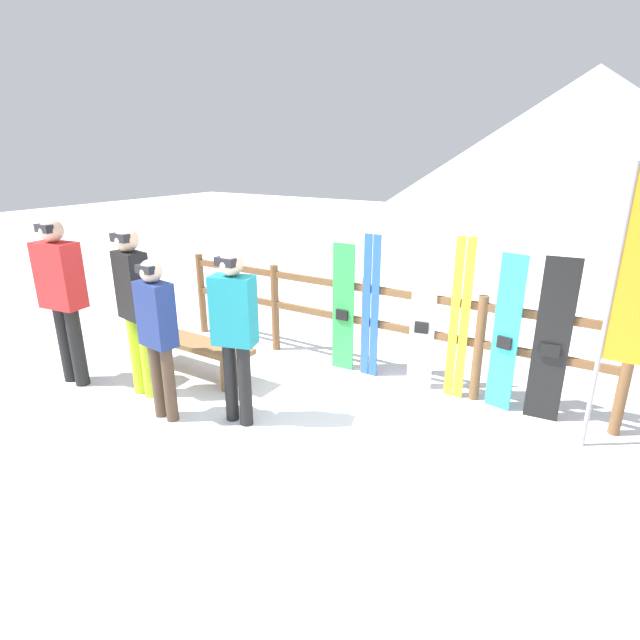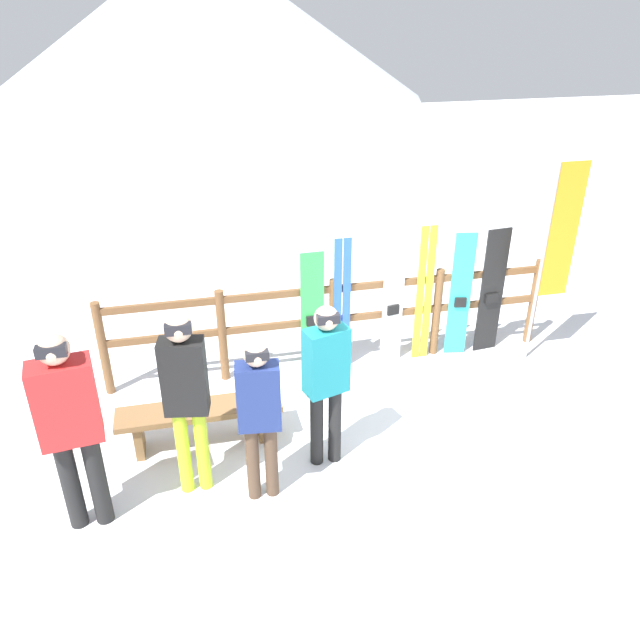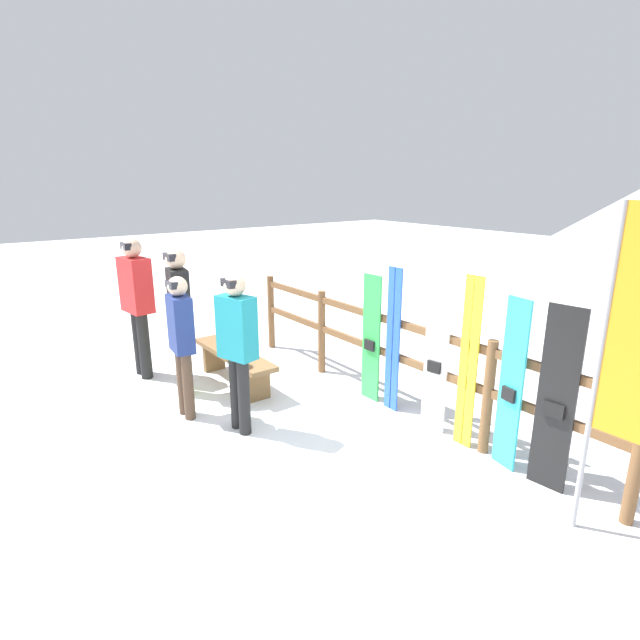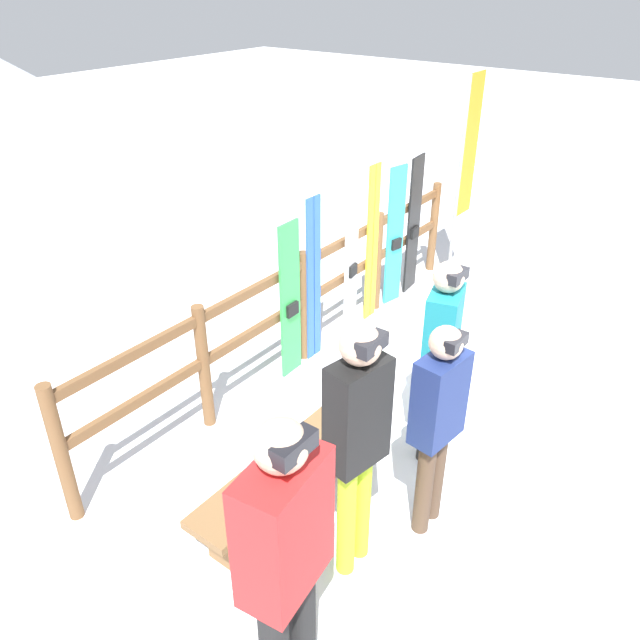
% 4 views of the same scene
% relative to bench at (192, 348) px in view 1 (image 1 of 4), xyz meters
% --- Properties ---
extents(ground_plane, '(40.00, 40.00, 0.00)m').
position_rel_bench_xyz_m(ground_plane, '(1.63, -0.51, -0.33)').
color(ground_plane, white).
extents(mountain_backdrop, '(18.00, 18.00, 6.00)m').
position_rel_bench_xyz_m(mountain_backdrop, '(1.63, 23.14, 2.67)').
color(mountain_backdrop, '#B2BCD1').
rests_on(mountain_backdrop, ground).
extents(fence, '(5.26, 0.10, 1.12)m').
position_rel_bench_xyz_m(fence, '(1.63, 1.14, 0.34)').
color(fence, brown).
rests_on(fence, ground).
extents(bench, '(1.59, 0.36, 0.44)m').
position_rel_bench_xyz_m(bench, '(0.00, 0.00, 0.00)').
color(bench, brown).
rests_on(bench, ground).
extents(person_black, '(0.40, 0.26, 1.77)m').
position_rel_bench_xyz_m(person_black, '(-0.09, -0.62, 0.73)').
color(person_black, '#B7D826').
rests_on(person_black, ground).
extents(person_red, '(0.50, 0.32, 1.82)m').
position_rel_bench_xyz_m(person_red, '(-0.98, -0.83, 0.73)').
color(person_red, black).
rests_on(person_red, ground).
extents(person_teal, '(0.43, 0.31, 1.66)m').
position_rel_bench_xyz_m(person_teal, '(1.14, -0.52, 0.64)').
color(person_teal, black).
rests_on(person_teal, ground).
extents(person_navy, '(0.38, 0.24, 1.57)m').
position_rel_bench_xyz_m(person_navy, '(0.49, -0.84, 0.59)').
color(person_navy, '#4C3828').
rests_on(person_navy, ground).
extents(snowboard_green, '(0.27, 0.06, 1.50)m').
position_rel_bench_xyz_m(snowboard_green, '(1.36, 1.08, 0.41)').
color(snowboard_green, green).
rests_on(snowboard_green, ground).
extents(ski_pair_blue, '(0.19, 0.02, 1.63)m').
position_rel_bench_xyz_m(ski_pair_blue, '(1.71, 1.09, 0.48)').
color(ski_pair_blue, blue).
rests_on(ski_pair_blue, ground).
extents(snowboard_white, '(0.26, 0.09, 1.57)m').
position_rel_bench_xyz_m(snowboard_white, '(2.33, 1.08, 0.45)').
color(snowboard_white, white).
rests_on(snowboard_white, ground).
extents(ski_pair_yellow, '(0.19, 0.02, 1.70)m').
position_rel_bench_xyz_m(ski_pair_yellow, '(2.71, 1.09, 0.52)').
color(ski_pair_yellow, yellow).
rests_on(ski_pair_yellow, ground).
extents(snowboard_cyan, '(0.25, 0.09, 1.58)m').
position_rel_bench_xyz_m(snowboard_cyan, '(3.17, 1.08, 0.45)').
color(snowboard_cyan, '#2DBFCC').
rests_on(snowboard_cyan, ground).
extents(snowboard_black_stripe, '(0.31, 0.08, 1.59)m').
position_rel_bench_xyz_m(snowboard_black_stripe, '(3.58, 1.08, 0.46)').
color(snowboard_black_stripe, black).
rests_on(snowboard_black_stripe, ground).
extents(rental_flag, '(0.40, 0.04, 2.41)m').
position_rel_bench_xyz_m(rental_flag, '(4.11, 0.78, 1.14)').
color(rental_flag, '#99999E').
rests_on(rental_flag, ground).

